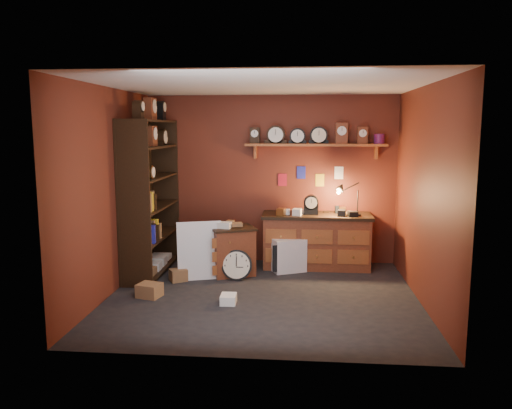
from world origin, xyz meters
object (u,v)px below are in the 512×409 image
object	(u,v)px
shelving_unit	(148,191)
big_round_clock	(237,265)
low_cabinet	(232,249)
workbench	(316,238)

from	to	relation	value
shelving_unit	big_round_clock	size ratio (longest dim) A/B	5.78
shelving_unit	big_round_clock	distance (m)	1.74
big_round_clock	low_cabinet	bearing A→B (deg)	109.77
low_cabinet	big_round_clock	world-z (taller)	low_cabinet
low_cabinet	big_round_clock	bearing A→B (deg)	-92.71
workbench	low_cabinet	bearing A→B (deg)	-158.16
shelving_unit	low_cabinet	world-z (taller)	shelving_unit
low_cabinet	big_round_clock	size ratio (longest dim) A/B	1.82
low_cabinet	shelving_unit	bearing A→B (deg)	156.94
shelving_unit	big_round_clock	bearing A→B (deg)	-11.91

